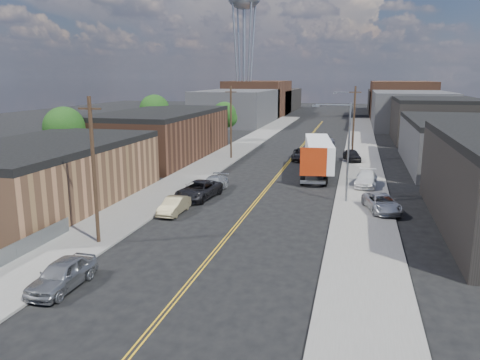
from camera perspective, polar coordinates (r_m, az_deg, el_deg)
The scene contains 32 objects.
ground at distance 78.46m, azimuth 7.59°, elevation 4.15°, with size 260.00×260.00×0.00m, color black.
centerline at distance 63.76m, azimuth 6.05°, elevation 2.28°, with size 0.32×120.00×0.01m, color gold.
sidewalk_left at distance 65.71m, azimuth -2.19°, elevation 2.71°, with size 5.00×140.00×0.15m, color slate.
sidewalk_right at distance 63.18m, azimuth 14.61°, elevation 1.92°, with size 5.00×140.00×0.15m, color slate.
warehouse_tan at distance 44.90m, azimuth -22.65°, elevation 0.70°, with size 12.00×22.00×5.60m.
warehouse_brown at distance 67.18m, azimuth -9.46°, elevation 5.54°, with size 12.00×26.00×6.60m.
industrial_right_b at distance 65.10m, azimuth 25.83°, elevation 4.03°, with size 14.00×24.00×6.10m.
industrial_right_c at distance 90.49m, azimuth 22.64°, elevation 6.83°, with size 14.00×22.00×7.60m.
skyline_left_a at distance 115.99m, azimuth -0.30°, elevation 8.91°, with size 16.00×30.00×8.00m, color #353537.
skyline_right_a at distance 112.99m, azimuth 19.98°, elevation 8.08°, with size 16.00×30.00×8.00m, color #353537.
skyline_left_b at distance 140.27m, azimuth 2.26°, elevation 9.93°, with size 16.00×26.00×10.00m, color #4F2E1F.
skyline_right_b at distance 137.79m, azimuth 18.99°, elevation 9.23°, with size 16.00×26.00×10.00m, color #4F2E1F.
skyline_left_c at distance 159.95m, azimuth 3.75°, elevation 9.69°, with size 16.00×40.00×7.00m, color black.
skyline_right_c at distance 157.78m, azimuth 18.37°, elevation 9.05°, with size 16.00×40.00×7.00m, color black.
water_tower at distance 132.24m, azimuth 0.51°, elevation 20.93°, with size 9.00×9.00×36.90m.
streetlight_near at distance 42.60m, azimuth 12.56°, elevation 4.23°, with size 3.39×0.25×9.00m.
streetlight_far at distance 77.41m, azimuth 13.35°, elevation 7.78°, with size 3.39×0.25×9.00m.
utility_pole_left_near at distance 32.52m, azimuth -17.38°, elevation 1.13°, with size 1.60×0.26×10.00m.
utility_pole_left_far at distance 64.69m, azimuth -1.11°, elevation 7.09°, with size 1.60×0.26×10.00m.
utility_pole_right at distance 65.46m, azimuth 13.70°, elevation 6.80°, with size 1.60×0.26×10.00m.
tree_left_near at distance 57.63m, azimuth -20.57°, elevation 5.67°, with size 4.85×4.76×7.91m.
tree_left_mid at distance 79.38m, azimuth -10.34°, elevation 8.14°, with size 5.10×5.04×8.37m.
tree_left_far at distance 82.59m, azimuth -1.89°, elevation 7.85°, with size 4.35×4.20×6.97m.
semi_truck at distance 56.14m, azimuth 9.66°, elevation 3.24°, with size 4.35×16.22×4.17m.
car_left_a at distance 27.42m, azimuth -20.86°, elevation -10.70°, with size 1.90×4.72×1.61m, color gray.
car_left_b at distance 39.46m, azimuth -8.04°, elevation -3.11°, with size 1.48×4.23×1.39m, color #867A57.
car_left_c at distance 43.97m, azimuth -5.09°, elevation -1.24°, with size 2.75×5.96×1.66m, color black.
car_left_d at distance 46.78m, azimuth -3.26°, elevation -0.49°, with size 2.05×5.04×1.46m, color #B8BBBD.
car_right_lot_a at distance 41.06m, azimuth 16.92°, elevation -2.69°, with size 2.35×5.10×1.42m, color #BABCC0.
car_right_lot_b at distance 50.06m, azimuth 15.12°, elevation 0.14°, with size 2.09×5.14×1.49m, color silver.
car_right_lot_c at distance 64.78m, azimuth 13.50°, elevation 2.97°, with size 1.78×4.43×1.51m, color black.
car_ahead_truck at distance 64.81m, azimuth 7.55°, elevation 3.11°, with size 2.62×5.68×1.58m, color black.
Camera 1 is at (8.59, -17.18, 11.22)m, focal length 35.00 mm.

